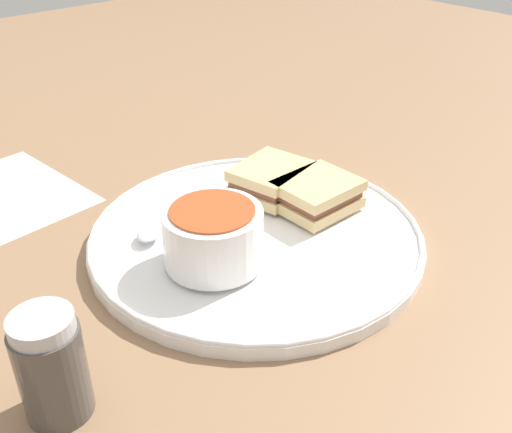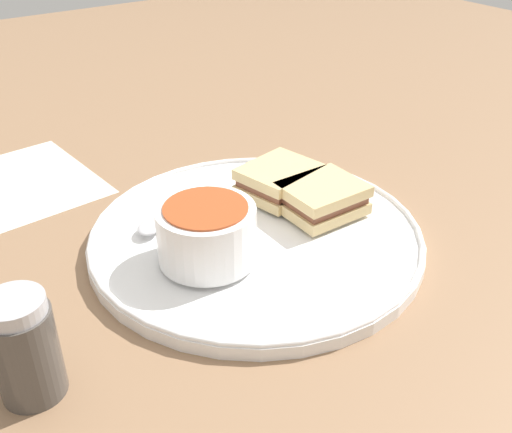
{
  "view_description": "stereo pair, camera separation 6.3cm",
  "coord_description": "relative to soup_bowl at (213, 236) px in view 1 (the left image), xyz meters",
  "views": [
    {
      "loc": [
        0.4,
        -0.36,
        0.36
      ],
      "look_at": [
        0.0,
        0.0,
        0.03
      ],
      "focal_mm": 42.0,
      "sensor_mm": 36.0,
      "label": 1
    },
    {
      "loc": [
        0.44,
        -0.31,
        0.36
      ],
      "look_at": [
        0.0,
        0.0,
        0.03
      ],
      "focal_mm": 42.0,
      "sensor_mm": 36.0,
      "label": 2
    }
  ],
  "objects": [
    {
      "name": "salt_shaker",
      "position": [
        0.05,
        -0.19,
        -0.0
      ],
      "size": [
        0.05,
        0.05,
        0.09
      ],
      "color": "#4C4742",
      "rests_on": "ground_plane"
    },
    {
      "name": "ground_plane",
      "position": [
        -0.02,
        0.07,
        -0.05
      ],
      "size": [
        2.4,
        2.4,
        0.0
      ],
      "primitive_type": "plane",
      "color": "#8E6B4C"
    },
    {
      "name": "spoon",
      "position": [
        -0.09,
        -0.02,
        -0.03
      ],
      "size": [
        0.09,
        0.1,
        0.01
      ],
      "rotation": [
        0.0,
        0.0,
        5.42
      ],
      "color": "silver",
      "rests_on": "plate"
    },
    {
      "name": "sandwich_half_near",
      "position": [
        -0.0,
        0.15,
        -0.01
      ],
      "size": [
        0.07,
        0.08,
        0.03
      ],
      "rotation": [
        0.0,
        0.0,
        1.57
      ],
      "color": "#DBBC7F",
      "rests_on": "plate"
    },
    {
      "name": "sandwich_half_far",
      "position": [
        -0.07,
        0.14,
        -0.01
      ],
      "size": [
        0.09,
        0.1,
        0.03
      ],
      "rotation": [
        0.0,
        0.0,
        1.78
      ],
      "color": "#DBBC7F",
      "rests_on": "plate"
    },
    {
      "name": "soup_bowl",
      "position": [
        0.0,
        0.0,
        0.0
      ],
      "size": [
        0.1,
        0.1,
        0.06
      ],
      "color": "white",
      "rests_on": "plate"
    },
    {
      "name": "plate",
      "position": [
        -0.02,
        0.07,
        -0.04
      ],
      "size": [
        0.35,
        0.35,
        0.02
      ],
      "color": "white",
      "rests_on": "ground_plane"
    }
  ]
}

